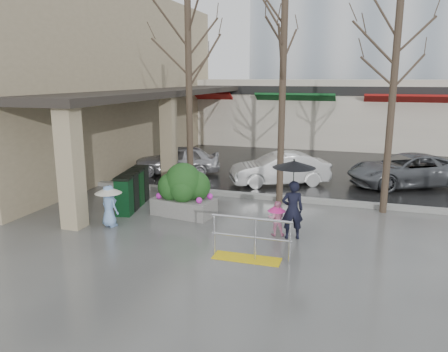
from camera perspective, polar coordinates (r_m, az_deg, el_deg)
The scene contains 20 objects.
ground at distance 11.83m, azimuth -1.72°, elevation -7.79°, with size 120.00×120.00×0.00m, color #51514F.
street_asphalt at distance 32.93m, azimuth 10.89°, elevation 5.34°, with size 120.00×36.00×0.01m, color black.
curb at distance 15.46m, azimuth 3.11°, elevation -2.53°, with size 120.00×0.30×0.15m, color gray.
near_building at distance 22.37m, azimuth -17.45°, elevation 11.83°, with size 6.00×18.00×8.00m, color tan.
canopy_slab at distance 20.30m, azimuth -7.37°, elevation 11.20°, with size 2.80×18.00×0.25m, color #2D2823.
pillar_front at distance 12.72m, azimuth -19.40°, elevation 1.15°, with size 0.55×0.55×3.50m, color tan.
pillar_back at distance 18.26m, azimuth -7.23°, elevation 5.13°, with size 0.55×0.55×3.50m, color tan.
storefront_row at distance 28.56m, azimuth 14.14°, elevation 8.12°, with size 34.00×6.74×4.00m.
handrail at distance 10.26m, azimuth 3.33°, elevation -8.86°, with size 1.90×0.50×1.03m.
tree_west at distance 15.18m, azimuth -4.69°, elevation 16.26°, with size 3.20×3.20×6.80m.
tree_midwest at distance 14.31m, azimuth 7.83°, elevation 17.00°, with size 3.20×3.20×7.00m.
tree_mideast at distance 14.11m, azimuth 21.57°, elevation 14.79°, with size 3.20×3.20×6.50m.
woman at distance 11.41m, azimuth 9.01°, elevation -2.05°, with size 1.11×1.11×2.13m.
child_pink at distance 11.78m, azimuth 6.88°, elevation -5.20°, with size 0.52×0.49×0.95m.
child_blue at distance 12.75m, azimuth -14.80°, elevation -3.24°, with size 0.76×0.76×1.20m.
planter at distance 13.38m, azimuth -5.26°, elevation -1.88°, with size 2.00×1.22×1.64m.
news_boxes at distance 14.45m, azimuth -11.83°, elevation -1.72°, with size 0.87×2.21×1.20m.
car_a at distance 19.16m, azimuth -6.09°, elevation 2.12°, with size 1.49×3.70×1.26m, color #A6A6AA.
car_b at distance 17.30m, azimuth 7.28°, elevation 0.93°, with size 1.33×3.82×1.26m, color white.
car_c at distance 18.38m, azimuth 22.75°, elevation 0.73°, with size 2.09×4.53×1.26m, color slate.
Camera 1 is at (3.63, -10.46, 4.16)m, focal length 35.00 mm.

